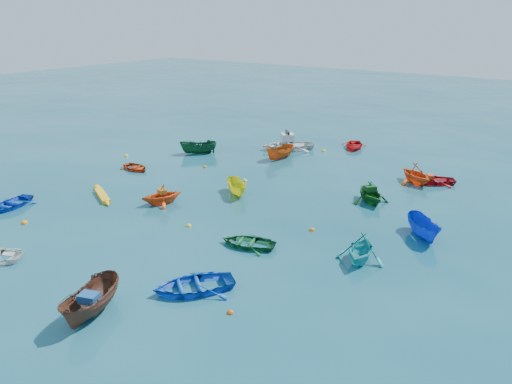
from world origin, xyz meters
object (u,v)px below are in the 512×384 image
Objects in this scene: dinghy_blue_sw at (11,207)px; motorboat_white at (287,149)px; kayak_yellow at (103,198)px; dinghy_blue_se at (194,290)px.

motorboat_white is at bearing 55.44° from dinghy_blue_sw.
kayak_yellow is at bearing 35.55° from dinghy_blue_sw.
motorboat_white reaches higher than kayak_yellow.
dinghy_blue_se is at bearing -20.60° from dinghy_blue_sw.
dinghy_blue_sw is 0.88× the size of kayak_yellow.
dinghy_blue_se is (15.87, -0.92, 0.00)m from dinghy_blue_sw.
dinghy_blue_sw is at bearing -145.88° from dinghy_blue_se.
motorboat_white reaches higher than dinghy_blue_se.
dinghy_blue_sw is 0.67× the size of motorboat_white.
dinghy_blue_se reaches higher than kayak_yellow.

